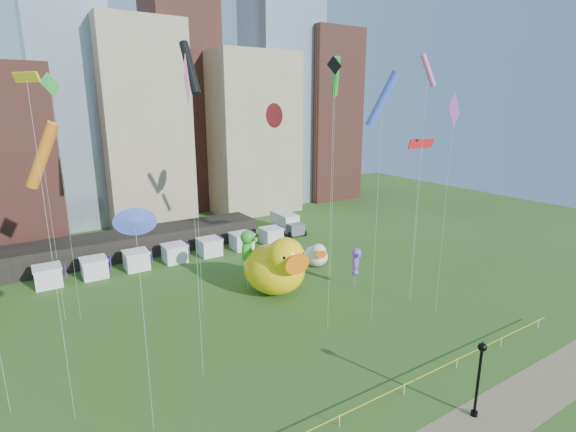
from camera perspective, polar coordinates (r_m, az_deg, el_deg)
ground at (r=31.65m, az=6.77°, el=-25.82°), size 160.00×160.00×0.00m
skyline at (r=81.48m, az=-20.48°, el=14.24°), size 101.00×23.00×68.00m
pavilion at (r=64.33m, az=-20.64°, el=-3.56°), size 38.00×6.00×3.20m
vendor_tents at (r=60.10m, az=-14.68°, el=-4.82°), size 33.24×2.80×2.40m
caution_tape at (r=31.21m, az=6.81°, el=-24.87°), size 50.00×0.06×0.90m
big_duck at (r=47.95m, az=-1.53°, el=-6.65°), size 6.60×8.95×6.93m
small_duck at (r=56.53m, az=3.76°, el=-5.15°), size 4.18×4.72×3.31m
seahorse_green at (r=48.57m, az=-5.41°, el=-4.12°), size 2.10×2.34×7.00m
seahorse_purple at (r=50.00m, az=8.98°, el=-5.67°), size 1.41×1.60×4.77m
lamppost at (r=32.73m, az=23.89°, el=-18.16°), size 0.59×0.59×5.62m
box_truck at (r=71.62m, az=-0.20°, el=-0.86°), size 3.23×7.32×3.06m
kite_0 at (r=45.16m, az=17.13°, el=8.97°), size 3.13×0.66×17.19m
kite_1 at (r=44.94m, az=17.96°, el=17.68°), size 1.86×1.15×25.10m
kite_2 at (r=37.00m, az=6.03°, el=16.30°), size 0.41×1.45×24.25m
kite_3 at (r=43.77m, az=-28.68°, el=13.69°), size 1.67×1.13×23.13m
kite_4 at (r=28.51m, az=-31.08°, el=14.40°), size 1.32×1.60×22.14m
kite_5 at (r=26.22m, az=-19.50°, el=-0.87°), size 1.62×0.68×14.71m
kite_6 at (r=44.44m, az=-29.62°, el=6.95°), size 3.61×2.60×19.10m
kite_7 at (r=42.88m, az=21.00°, el=12.46°), size 3.08×1.07×21.58m
kite_8 at (r=55.11m, az=-1.68°, el=13.07°), size 0.55×3.04×20.66m
kite_9 at (r=30.31m, az=-13.13°, el=16.31°), size 1.44×2.90×23.59m
kite_10 at (r=41.50m, az=-12.79°, el=18.46°), size 1.07×2.87×25.98m
kite_11 at (r=47.80m, az=6.30°, el=17.73°), size 1.82×2.37×25.29m
kite_13 at (r=39.00m, az=12.37°, el=14.71°), size 2.62×2.50×23.23m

